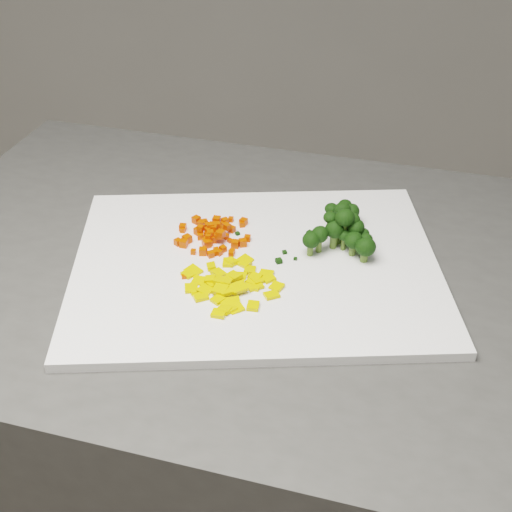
# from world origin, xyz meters

# --- Properties ---
(counter_block) EXTENTS (1.11, 0.87, 0.90)m
(counter_block) POSITION_xyz_m (-0.05, 0.27, 0.45)
(counter_block) COLOR #41413F
(counter_block) RESTS_ON ground
(cutting_board) EXTENTS (0.53, 0.43, 0.01)m
(cutting_board) POSITION_xyz_m (-0.03, 0.25, 0.91)
(cutting_board) COLOR white
(cutting_board) RESTS_ON counter_block
(carrot_pile) EXTENTS (0.11, 0.11, 0.03)m
(carrot_pile) POSITION_xyz_m (-0.09, 0.30, 0.93)
(carrot_pile) COLOR red
(carrot_pile) RESTS_ON cutting_board
(pepper_pile) EXTENTS (0.12, 0.12, 0.02)m
(pepper_pile) POSITION_xyz_m (-0.06, 0.19, 0.92)
(pepper_pile) COLOR yellow
(pepper_pile) RESTS_ON cutting_board
(broccoli_pile) EXTENTS (0.13, 0.13, 0.06)m
(broccoli_pile) POSITION_xyz_m (0.07, 0.30, 0.94)
(broccoli_pile) COLOR black
(broccoli_pile) RESTS_ON cutting_board
(carrot_cube_0) EXTENTS (0.01, 0.01, 0.01)m
(carrot_cube_0) POSITION_xyz_m (-0.13, 0.34, 0.92)
(carrot_cube_0) COLOR red
(carrot_cube_0) RESTS_ON carrot_pile
(carrot_cube_1) EXTENTS (0.01, 0.01, 0.01)m
(carrot_cube_1) POSITION_xyz_m (-0.08, 0.30, 0.92)
(carrot_cube_1) COLOR red
(carrot_cube_1) RESTS_ON carrot_pile
(carrot_cube_2) EXTENTS (0.01, 0.01, 0.01)m
(carrot_cube_2) POSITION_xyz_m (-0.12, 0.30, 0.92)
(carrot_cube_2) COLOR red
(carrot_cube_2) RESTS_ON carrot_pile
(carrot_cube_3) EXTENTS (0.01, 0.01, 0.01)m
(carrot_cube_3) POSITION_xyz_m (-0.10, 0.29, 0.92)
(carrot_cube_3) COLOR red
(carrot_cube_3) RESTS_ON carrot_pile
(carrot_cube_4) EXTENTS (0.01, 0.01, 0.01)m
(carrot_cube_4) POSITION_xyz_m (-0.10, 0.28, 0.92)
(carrot_cube_4) COLOR red
(carrot_cube_4) RESTS_ON carrot_pile
(carrot_cube_5) EXTENTS (0.01, 0.01, 0.01)m
(carrot_cube_5) POSITION_xyz_m (-0.10, 0.31, 0.92)
(carrot_cube_5) COLOR red
(carrot_cube_5) RESTS_ON carrot_pile
(carrot_cube_6) EXTENTS (0.01, 0.01, 0.01)m
(carrot_cube_6) POSITION_xyz_m (-0.14, 0.28, 0.92)
(carrot_cube_6) COLOR red
(carrot_cube_6) RESTS_ON carrot_pile
(carrot_cube_7) EXTENTS (0.01, 0.01, 0.01)m
(carrot_cube_7) POSITION_xyz_m (-0.11, 0.31, 0.92)
(carrot_cube_7) COLOR red
(carrot_cube_7) RESTS_ON carrot_pile
(carrot_cube_8) EXTENTS (0.01, 0.01, 0.01)m
(carrot_cube_8) POSITION_xyz_m (-0.14, 0.28, 0.92)
(carrot_cube_8) COLOR red
(carrot_cube_8) RESTS_ON carrot_pile
(carrot_cube_9) EXTENTS (0.01, 0.01, 0.01)m
(carrot_cube_9) POSITION_xyz_m (-0.05, 0.30, 0.92)
(carrot_cube_9) COLOR red
(carrot_cube_9) RESTS_ON carrot_pile
(carrot_cube_10) EXTENTS (0.01, 0.01, 0.01)m
(carrot_cube_10) POSITION_xyz_m (-0.09, 0.26, 0.92)
(carrot_cube_10) COLOR red
(carrot_cube_10) RESTS_ON carrot_pile
(carrot_cube_11) EXTENTS (0.01, 0.01, 0.01)m
(carrot_cube_11) POSITION_xyz_m (-0.09, 0.26, 0.92)
(carrot_cube_11) COLOR red
(carrot_cube_11) RESTS_ON carrot_pile
(carrot_cube_12) EXTENTS (0.01, 0.01, 0.01)m
(carrot_cube_12) POSITION_xyz_m (-0.14, 0.27, 0.92)
(carrot_cube_12) COLOR red
(carrot_cube_12) RESTS_ON carrot_pile
(carrot_cube_13) EXTENTS (0.01, 0.01, 0.01)m
(carrot_cube_13) POSITION_xyz_m (-0.10, 0.30, 0.92)
(carrot_cube_13) COLOR red
(carrot_cube_13) RESTS_ON carrot_pile
(carrot_cube_14) EXTENTS (0.01, 0.01, 0.01)m
(carrot_cube_14) POSITION_xyz_m (-0.11, 0.26, 0.92)
(carrot_cube_14) COLOR red
(carrot_cube_14) RESTS_ON carrot_pile
(carrot_cube_15) EXTENTS (0.01, 0.01, 0.01)m
(carrot_cube_15) POSITION_xyz_m (-0.10, 0.34, 0.92)
(carrot_cube_15) COLOR red
(carrot_cube_15) RESTS_ON carrot_pile
(carrot_cube_16) EXTENTS (0.01, 0.01, 0.01)m
(carrot_cube_16) POSITION_xyz_m (-0.07, 0.32, 0.92)
(carrot_cube_16) COLOR red
(carrot_cube_16) RESTS_ON carrot_pile
(carrot_cube_17) EXTENTS (0.01, 0.01, 0.01)m
(carrot_cube_17) POSITION_xyz_m (-0.10, 0.28, 0.92)
(carrot_cube_17) COLOR red
(carrot_cube_17) RESTS_ON carrot_pile
(carrot_cube_18) EXTENTS (0.01, 0.01, 0.01)m
(carrot_cube_18) POSITION_xyz_m (-0.10, 0.31, 0.93)
(carrot_cube_18) COLOR red
(carrot_cube_18) RESTS_ON carrot_pile
(carrot_cube_19) EXTENTS (0.02, 0.02, 0.01)m
(carrot_cube_19) POSITION_xyz_m (-0.13, 0.29, 0.92)
(carrot_cube_19) COLOR red
(carrot_cube_19) RESTS_ON carrot_pile
(carrot_cube_20) EXTENTS (0.01, 0.01, 0.01)m
(carrot_cube_20) POSITION_xyz_m (-0.10, 0.30, 0.93)
(carrot_cube_20) COLOR red
(carrot_cube_20) RESTS_ON carrot_pile
(carrot_cube_21) EXTENTS (0.01, 0.01, 0.01)m
(carrot_cube_21) POSITION_xyz_m (-0.09, 0.29, 0.92)
(carrot_cube_21) COLOR red
(carrot_cube_21) RESTS_ON carrot_pile
(carrot_cube_22) EXTENTS (0.01, 0.01, 0.01)m
(carrot_cube_22) POSITION_xyz_m (-0.09, 0.31, 0.92)
(carrot_cube_22) COLOR red
(carrot_cube_22) RESTS_ON carrot_pile
(carrot_cube_23) EXTENTS (0.01, 0.01, 0.01)m
(carrot_cube_23) POSITION_xyz_m (-0.08, 0.31, 0.92)
(carrot_cube_23) COLOR red
(carrot_cube_23) RESTS_ON carrot_pile
(carrot_cube_24) EXTENTS (0.01, 0.01, 0.01)m
(carrot_cube_24) POSITION_xyz_m (-0.10, 0.31, 0.92)
(carrot_cube_24) COLOR red
(carrot_cube_24) RESTS_ON carrot_pile
(carrot_cube_25) EXTENTS (0.01, 0.01, 0.01)m
(carrot_cube_25) POSITION_xyz_m (-0.10, 0.32, 0.92)
(carrot_cube_25) COLOR red
(carrot_cube_25) RESTS_ON carrot_pile
(carrot_cube_26) EXTENTS (0.01, 0.01, 0.01)m
(carrot_cube_26) POSITION_xyz_m (-0.08, 0.33, 0.92)
(carrot_cube_26) COLOR red
(carrot_cube_26) RESTS_ON carrot_pile
(carrot_cube_27) EXTENTS (0.01, 0.01, 0.01)m
(carrot_cube_27) POSITION_xyz_m (-0.10, 0.33, 0.92)
(carrot_cube_27) COLOR red
(carrot_cube_27) RESTS_ON carrot_pile
(carrot_cube_28) EXTENTS (0.01, 0.01, 0.01)m
(carrot_cube_28) POSITION_xyz_m (-0.14, 0.32, 0.92)
(carrot_cube_28) COLOR red
(carrot_cube_28) RESTS_ON carrot_pile
(carrot_cube_29) EXTENTS (0.01, 0.01, 0.01)m
(carrot_cube_29) POSITION_xyz_m (-0.12, 0.30, 0.93)
(carrot_cube_29) COLOR red
(carrot_cube_29) RESTS_ON carrot_pile
(carrot_cube_30) EXTENTS (0.01, 0.01, 0.01)m
(carrot_cube_30) POSITION_xyz_m (-0.09, 0.32, 0.92)
(carrot_cube_30) COLOR red
(carrot_cube_30) RESTS_ON carrot_pile
(carrot_cube_31) EXTENTS (0.01, 0.01, 0.01)m
(carrot_cube_31) POSITION_xyz_m (-0.11, 0.26, 0.92)
(carrot_cube_31) COLOR red
(carrot_cube_31) RESTS_ON carrot_pile
(carrot_cube_32) EXTENTS (0.01, 0.01, 0.01)m
(carrot_cube_32) POSITION_xyz_m (-0.08, 0.35, 0.92)
(carrot_cube_32) COLOR red
(carrot_cube_32) RESTS_ON carrot_pile
(carrot_cube_33) EXTENTS (0.01, 0.01, 0.01)m
(carrot_cube_33) POSITION_xyz_m (-0.10, 0.29, 0.93)
(carrot_cube_33) COLOR red
(carrot_cube_33) RESTS_ON carrot_pile
(carrot_cube_34) EXTENTS (0.01, 0.01, 0.01)m
(carrot_cube_34) POSITION_xyz_m (-0.10, 0.31, 0.93)
(carrot_cube_34) COLOR red
(carrot_cube_34) RESTS_ON carrot_pile
(carrot_cube_35) EXTENTS (0.01, 0.01, 0.01)m
(carrot_cube_35) POSITION_xyz_m (-0.06, 0.34, 0.92)
(carrot_cube_35) COLOR red
(carrot_cube_35) RESTS_ON carrot_pile
(carrot_cube_36) EXTENTS (0.01, 0.01, 0.01)m
(carrot_cube_36) POSITION_xyz_m (-0.10, 0.29, 0.92)
(carrot_cube_36) COLOR red
(carrot_cube_36) RESTS_ON carrot_pile
(carrot_cube_37) EXTENTS (0.01, 0.01, 0.01)m
(carrot_cube_37) POSITION_xyz_m (-0.07, 0.26, 0.92)
(carrot_cube_37) COLOR red
(carrot_cube_37) RESTS_ON carrot_pile
(carrot_cube_38) EXTENTS (0.01, 0.01, 0.01)m
(carrot_cube_38) POSITION_xyz_m (-0.06, 0.28, 0.92)
(carrot_cube_38) COLOR red
(carrot_cube_38) RESTS_ON carrot_pile
(carrot_cube_39) EXTENTS (0.01, 0.01, 0.01)m
(carrot_cube_39) POSITION_xyz_m (-0.09, 0.29, 0.93)
(carrot_cube_39) COLOR red
(carrot_cube_39) RESTS_ON carrot_pile
(carrot_cube_40) EXTENTS (0.01, 0.01, 0.01)m
(carrot_cube_40) POSITION_xyz_m (-0.09, 0.26, 0.92)
(carrot_cube_40) COLOR red
(carrot_cube_40) RESTS_ON carrot_pile
(carrot_cube_41) EXTENTS (0.01, 0.01, 0.01)m
(carrot_cube_41) POSITION_xyz_m (-0.10, 0.31, 0.92)
(carrot_cube_41) COLOR red
(carrot_cube_41) RESTS_ON carrot_pile
(carrot_cube_42) EXTENTS (0.01, 0.01, 0.01)m
(carrot_cube_42) POSITION_xyz_m (-0.11, 0.30, 0.92)
(carrot_cube_42) COLOR red
(carrot_cube_42) RESTS_ON carrot_pile
(carrot_cube_43) EXTENTS (0.01, 0.01, 0.01)m
(carrot_cube_43) POSITION_xyz_m (-0.11, 0.28, 0.92)
(carrot_cube_43) COLOR red
(carrot_cube_43) RESTS_ON carrot_pile
(carrot_cube_44) EXTENTS (0.01, 0.01, 0.01)m
(carrot_cube_44) POSITION_xyz_m (-0.09, 0.29, 0.92)
(carrot_cube_44) COLOR red
(carrot_cube_44) RESTS_ON carrot_pile
(carrot_cube_45) EXTENTS (0.01, 0.01, 0.01)m
(carrot_cube_45) POSITION_xyz_m (-0.07, 0.26, 0.92)
(carrot_cube_45) COLOR red
(carrot_cube_45) RESTS_ON carrot_pile
(carrot_cube_46) EXTENTS (0.01, 0.01, 0.01)m
(carrot_cube_46) POSITION_xyz_m (-0.12, 0.26, 0.92)
(carrot_cube_46) COLOR red
(carrot_cube_46) RESTS_ON carrot_pile
(carrot_cube_47) EXTENTS (0.01, 0.01, 0.01)m
(carrot_cube_47) POSITION_xyz_m (-0.10, 0.31, 0.93)
(carrot_cube_47) COLOR red
(carrot_cube_47) RESTS_ON carrot_pile
(carrot_cube_48) EXTENTS (0.01, 0.01, 0.01)m
(carrot_cube_48) POSITION_xyz_m (-0.09, 0.33, 0.92)
(carrot_cube_48) COLOR red
(carrot_cube_48) RESTS_ON carrot_pile
(carrot_cube_49) EXTENTS (0.01, 0.01, 0.01)m
(carrot_cube_49) POSITION_xyz_m (-0.07, 0.28, 0.92)
(carrot_cube_49) COLOR red
(carrot_cube_49) RESTS_ON carrot_pile
(carrot_cube_50) EXTENTS (0.01, 0.01, 0.01)m
(carrot_cube_50) POSITION_xyz_m (-0.09, 0.29, 0.92)
(carrot_cube_50) COLOR red
(carrot_cube_50) RESTS_ON carrot_pile
(carrot_cube_51) EXTENTS (0.01, 0.01, 0.01)m
(carrot_cube_51) POSITION_xyz_m (-0.10, 0.29, 0.92)
(carrot_cube_51) COLOR red
(carrot_cube_51) RESTS_ON carrot_pile
(carrot_cube_52) EXTENTS (0.01, 0.01, 0.01)m
(carrot_cube_52) POSITION_xyz_m (-0.12, 0.31, 0.92)
(carrot_cube_52) COLOR red
(carrot_cube_52) RESTS_ON carrot_pile
(carrot_cube_53) EXTENTS (0.01, 0.01, 0.01)m
(carrot_cube_53) POSITION_xyz_m (-0.05, 0.30, 0.92)
(carrot_cube_53) COLOR red
(carrot_cube_53) RESTS_ON carrot_pile
(carrot_cube_54) EXTENTS (0.01, 0.01, 0.01)m
(carrot_cube_54) POSITION_xyz_m (-0.09, 0.31, 0.92)
(carrot_cube_54) COLOR red
(carrot_cube_54) RESTS_ON carrot_pile
(carrot_cube_55) EXTENTS (0.01, 0.01, 0.01)m
(carrot_cube_55) POSITION_xyz_m (-0.09, 0.34, 0.92)
(carrot_cube_55) COLOR red
(carrot_cube_55) RESTS_ON carrot_pile
(carrot_cube_56) EXTENTS (0.01, 0.01, 0.01)m
(carrot_cube_56) POSITION_xyz_m (-0.10, 0.28, 0.92)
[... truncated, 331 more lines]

